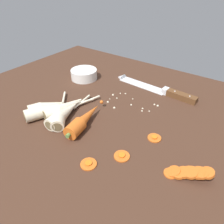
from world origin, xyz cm
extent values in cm
cube|color=#42281C|center=(0.00, 0.00, -2.00)|extent=(120.00, 90.00, 4.00)
cube|color=silver|center=(-2.27, 22.19, 0.25)|extent=(20.23, 5.58, 0.50)
cone|color=silver|center=(-13.45, 22.85, 0.25)|extent=(3.23, 4.13, 3.96)
cube|color=silver|center=(7.71, 21.59, 1.10)|extent=(2.17, 3.05, 2.20)
cube|color=brown|center=(14.20, 21.21, 1.10)|extent=(11.15, 3.45, 2.20)
sphere|color=silver|center=(11.40, 21.37, 2.20)|extent=(0.50, 0.50, 0.50)
sphere|color=silver|center=(16.99, 21.04, 2.20)|extent=(0.50, 0.50, 0.50)
cylinder|color=#D6601E|center=(-3.15, -15.41, 2.10)|extent=(5.07, 6.10, 4.20)
cone|color=#D6601E|center=(-4.27, -8.95, 2.10)|extent=(6.17, 13.60, 3.99)
sphere|color=#D6601E|center=(-5.79, -0.16, 2.10)|extent=(1.20, 1.20, 1.20)
cylinder|color=#5B7F3D|center=(-2.58, -18.69, 2.10)|extent=(1.35, 1.19, 1.20)
cylinder|color=beige|center=(-18.50, -17.72, 2.00)|extent=(5.81, 6.55, 4.00)
cone|color=beige|center=(-15.54, -10.81, 2.00)|extent=(7.29, 10.34, 3.80)
cylinder|color=beige|center=(-12.50, -3.73, 1.10)|extent=(4.75, 9.85, 0.70)
cylinder|color=brown|center=(-19.57, -20.21, 2.00)|extent=(2.69, 1.38, 2.80)
cylinder|color=beige|center=(-10.51, -16.34, 2.00)|extent=(4.66, 5.47, 4.00)
cone|color=beige|center=(-11.49, -9.54, 2.00)|extent=(5.02, 9.25, 3.80)
cylinder|color=beige|center=(-12.50, -2.57, 1.10)|extent=(2.05, 9.52, 0.70)
cylinder|color=brown|center=(-10.16, -18.79, 2.00)|extent=(2.81, 0.70, 2.80)
cylinder|color=beige|center=(-14.74, -13.90, 2.00)|extent=(5.13, 5.75, 4.00)
cone|color=beige|center=(-12.98, -7.35, 2.00)|extent=(5.92, 9.36, 3.80)
cylinder|color=beige|center=(-11.18, -0.65, 1.10)|extent=(3.11, 9.24, 0.70)
cylinder|color=brown|center=(-15.37, -16.25, 2.00)|extent=(2.78, 1.02, 2.80)
cylinder|color=beige|center=(-20.07, -15.96, 2.00)|extent=(5.36, 5.43, 4.00)
cone|color=beige|center=(-17.67, -10.74, 2.00)|extent=(6.53, 8.27, 3.80)
cylinder|color=beige|center=(-15.21, -5.39, 1.10)|extent=(3.96, 7.52, 0.70)
cylinder|color=brown|center=(-20.93, -17.84, 2.00)|extent=(2.67, 1.44, 2.80)
cylinder|color=beige|center=(-9.52, -15.92, 2.00)|extent=(6.36, 6.47, 4.00)
cone|color=beige|center=(-14.16, -10.58, 2.00)|extent=(8.81, 9.32, 3.80)
cylinder|color=beige|center=(-18.91, -5.11, 1.10)|extent=(6.96, 7.85, 0.70)
cylinder|color=brown|center=(-7.85, -17.84, 2.00)|extent=(2.31, 2.06, 2.80)
cylinder|color=#D6601E|center=(24.47, -12.66, 0.35)|extent=(3.16, 3.16, 0.70)
cylinder|color=#D6601E|center=(24.99, -12.11, 0.60)|extent=(3.44, 3.27, 2.42)
cylinder|color=#D6601E|center=(26.12, -12.13, 0.84)|extent=(3.24, 3.15, 1.70)
cylinder|color=#D6601E|center=(26.94, -11.42, 1.09)|extent=(3.36, 3.25, 1.91)
cylinder|color=#D6601E|center=(27.92, -10.92, 1.33)|extent=(3.47, 3.32, 2.27)
cylinder|color=#D6601E|center=(28.38, -10.93, 1.57)|extent=(3.55, 3.42, 2.15)
cylinder|color=#D6601E|center=(29.74, -10.26, 1.82)|extent=(3.50, 3.34, 2.31)
cylinder|color=#D6601E|center=(30.31, -10.17, 2.06)|extent=(3.32, 3.22, 1.84)
cylinder|color=#D6601E|center=(31.38, -9.58, 2.31)|extent=(3.32, 3.20, 1.93)
cylinder|color=#D6601E|center=(12.37, -14.81, 0.35)|extent=(4.06, 4.06, 0.70)
cylinder|color=orange|center=(12.37, -14.81, 0.62)|extent=(1.70, 1.70, 0.16)
cylinder|color=#D6601E|center=(15.95, -3.79, 0.35)|extent=(3.80, 3.80, 0.70)
cylinder|color=orange|center=(15.95, -3.79, 0.62)|extent=(1.60, 1.60, 0.16)
cylinder|color=#D6601E|center=(7.28, -21.71, 0.35)|extent=(4.04, 4.04, 0.70)
cylinder|color=orange|center=(7.28, -21.71, 0.62)|extent=(1.69, 1.69, 0.16)
cylinder|color=white|center=(-25.74, 13.21, 2.00)|extent=(11.00, 11.00, 4.00)
cylinder|color=#BCBCB8|center=(-25.74, 13.21, 2.48)|extent=(8.80, 8.80, 2.80)
sphere|color=beige|center=(1.61, 7.18, 0.32)|extent=(0.64, 0.64, 0.64)
sphere|color=beige|center=(8.55, 7.34, 0.26)|extent=(0.53, 0.53, 0.53)
sphere|color=beige|center=(9.34, 12.02, 0.39)|extent=(0.78, 0.78, 0.78)
sphere|color=beige|center=(-7.50, 8.99, 0.41)|extent=(0.82, 0.82, 0.82)
sphere|color=beige|center=(-6.74, 5.96, 0.21)|extent=(0.42, 0.42, 0.42)
sphere|color=beige|center=(-2.05, 2.17, 0.40)|extent=(0.81, 0.81, 0.81)
sphere|color=beige|center=(-4.96, 7.92, 0.27)|extent=(0.55, 0.55, 0.55)
sphere|color=beige|center=(8.07, 12.07, 0.32)|extent=(0.65, 0.65, 0.65)
sphere|color=beige|center=(-6.06, 3.83, 0.40)|extent=(0.79, 0.79, 0.79)
sphere|color=beige|center=(6.52, 6.05, 0.30)|extent=(0.59, 0.59, 0.59)
sphere|color=beige|center=(-0.11, 10.87, 0.23)|extent=(0.46, 0.46, 0.46)
sphere|color=beige|center=(5.95, 7.48, 0.29)|extent=(0.58, 0.58, 0.58)
sphere|color=beige|center=(-5.94, 11.54, 0.28)|extent=(0.56, 0.56, 0.56)
sphere|color=beige|center=(-4.25, 12.56, 0.28)|extent=(0.55, 0.55, 0.55)
camera|label=1|loc=(32.03, -46.14, 39.49)|focal=33.50mm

